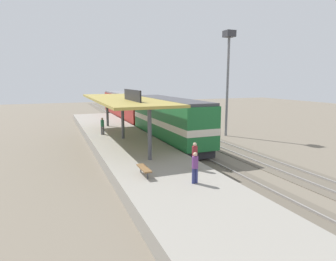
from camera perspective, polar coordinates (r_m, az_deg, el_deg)
ground_plane at (r=29.98m, az=3.56°, el=-2.31°), size 120.00×120.00×0.00m
track_near at (r=29.19m, az=0.02°, el=-2.56°), size 3.20×110.00×0.16m
track_far at (r=31.16m, az=7.88°, el=-1.85°), size 3.20×110.00×0.16m
platform at (r=27.74m, az=-8.84°, el=-2.46°), size 6.00×44.00×0.90m
station_canopy at (r=27.07m, az=-9.02°, el=5.97°), size 5.20×18.00×4.70m
platform_bench at (r=16.76m, az=-4.78°, el=-7.50°), size 0.44×1.70×0.50m
locomotive at (r=28.59m, az=0.16°, el=2.02°), size 2.93×14.43×4.44m
passenger_carriage_single at (r=45.67m, az=-8.42°, el=4.77°), size 2.90×20.00×4.24m
light_mast at (r=33.49m, az=11.86°, el=13.25°), size 1.10×1.10×11.70m
person_waiting at (r=29.89m, az=-12.88°, el=1.04°), size 0.34×0.34×1.71m
person_walking at (r=17.78m, az=5.32°, el=-4.77°), size 0.34×0.34×1.71m
person_boarding at (r=15.47m, az=5.38°, el=-7.03°), size 0.34×0.34×1.71m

